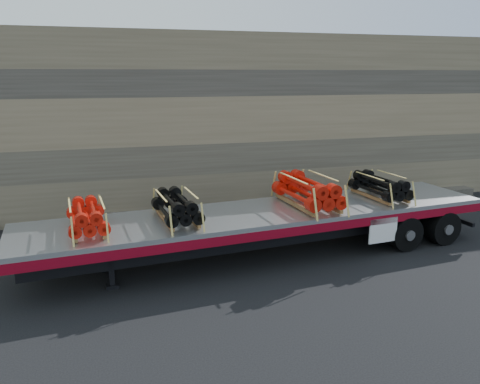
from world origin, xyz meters
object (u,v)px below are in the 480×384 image
object	(u,v)px
trailer	(265,233)
bundle_front	(87,218)
bundle_midrear	(308,192)
bundle_rear	(380,187)
bundle_midfront	(177,208)

from	to	relation	value
trailer	bundle_front	xyz separation A→B (m)	(-5.09, -0.48, 1.07)
trailer	bundle_midrear	bearing A→B (deg)	0.00
bundle_rear	trailer	bearing A→B (deg)	-180.00
bundle_midfront	bundle_midrear	world-z (taller)	bundle_midrear
trailer	bundle_front	size ratio (longest dim) A/B	7.33
bundle_midrear	bundle_rear	xyz separation A→B (m)	(2.70, 0.25, -0.08)
bundle_midfront	bundle_midrear	xyz separation A→B (m)	(4.13, 0.39, 0.08)
trailer	bundle_midfront	xyz separation A→B (m)	(-2.71, -0.25, 1.09)
bundle_front	bundle_midrear	size ratio (longest dim) A/B	0.78
trailer	bundle_midfront	world-z (taller)	bundle_midfront
trailer	bundle_rear	bearing A→B (deg)	0.00
bundle_front	bundle_midfront	bearing A→B (deg)	-0.00
bundle_front	bundle_rear	size ratio (longest dim) A/B	0.94
bundle_midfront	bundle_rear	bearing A→B (deg)	0.00
trailer	bundle_midrear	xyz separation A→B (m)	(1.43, 0.13, 1.17)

